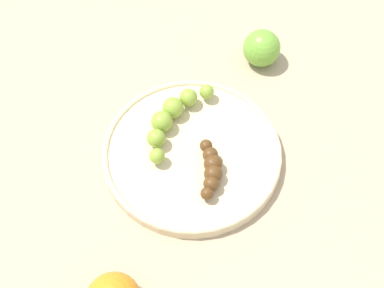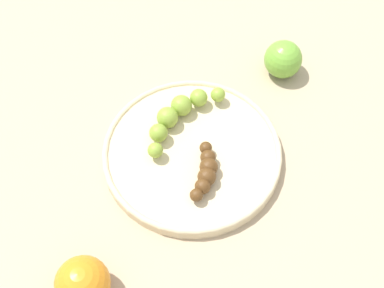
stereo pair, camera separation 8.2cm
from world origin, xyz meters
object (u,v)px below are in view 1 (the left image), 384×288
Objects in this scene: banana_green at (172,117)px; apple_green at (260,47)px; fruit_bowl at (192,153)px; banana_overripe at (211,169)px.

apple_green reaches higher than banana_green.
banana_green is at bearing 62.77° from fruit_bowl.
banana_green is 0.12m from banana_overripe.
banana_overripe is 1.37× the size of apple_green.
fruit_bowl is 4.28× the size of apple_green.
banana_green is 0.22m from apple_green.
banana_green reaches higher than banana_overripe.
fruit_bowl is at bearing 124.61° from banana_overripe.
apple_green reaches higher than fruit_bowl.
banana_overripe is (-0.02, -0.05, 0.02)m from fruit_bowl.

